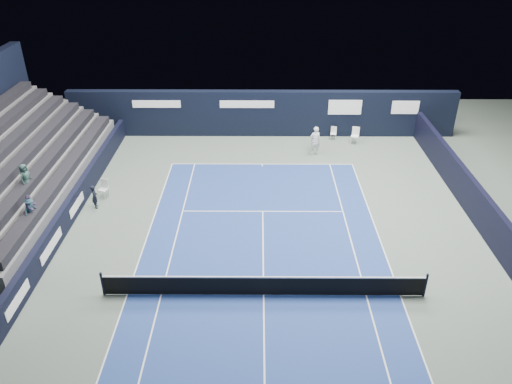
% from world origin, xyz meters
% --- Properties ---
extents(ground, '(48.00, 48.00, 0.00)m').
position_xyz_m(ground, '(0.00, 2.00, 0.00)').
color(ground, '#526156').
rests_on(ground, ground).
extents(court_surface, '(10.97, 23.77, 0.01)m').
position_xyz_m(court_surface, '(0.00, 0.00, 0.00)').
color(court_surface, navy).
rests_on(court_surface, ground).
extents(enclosure_wall_right, '(0.30, 22.00, 1.80)m').
position_xyz_m(enclosure_wall_right, '(10.50, 6.00, 0.90)').
color(enclosure_wall_right, black).
rests_on(enclosure_wall_right, ground).
extents(folding_chair_back_a, '(0.45, 0.44, 0.87)m').
position_xyz_m(folding_chair_back_a, '(4.81, 15.78, 0.50)').
color(folding_chair_back_a, silver).
rests_on(folding_chair_back_a, ground).
extents(folding_chair_back_b, '(0.61, 0.60, 1.09)m').
position_xyz_m(folding_chair_back_b, '(6.16, 15.16, 0.62)').
color(folding_chair_back_b, white).
rests_on(folding_chair_back_b, ground).
extents(line_judge_chair, '(0.57, 0.56, 1.00)m').
position_xyz_m(line_judge_chair, '(-8.50, 7.92, 0.57)').
color(line_judge_chair, white).
rests_on(line_judge_chair, ground).
extents(line_judge, '(0.46, 0.55, 1.28)m').
position_xyz_m(line_judge, '(-8.65, 6.76, 0.64)').
color(line_judge, black).
rests_on(line_judge, ground).
extents(court_markings, '(11.03, 23.83, 0.00)m').
position_xyz_m(court_markings, '(0.00, 0.00, 0.01)').
color(court_markings, white).
rests_on(court_markings, court_surface).
extents(tennis_net, '(12.90, 0.10, 1.10)m').
position_xyz_m(tennis_net, '(0.00, 0.00, 0.51)').
color(tennis_net, black).
rests_on(tennis_net, ground).
extents(back_sponsor_wall, '(26.00, 0.63, 3.10)m').
position_xyz_m(back_sponsor_wall, '(0.01, 16.50, 1.55)').
color(back_sponsor_wall, black).
rests_on(back_sponsor_wall, ground).
extents(side_barrier_left, '(0.33, 22.00, 1.20)m').
position_xyz_m(side_barrier_left, '(-9.50, 5.97, 0.60)').
color(side_barrier_left, black).
rests_on(side_barrier_left, ground).
extents(spectator_stand, '(6.00, 18.00, 6.40)m').
position_xyz_m(spectator_stand, '(-13.27, 6.98, 1.95)').
color(spectator_stand, '#535355').
rests_on(spectator_stand, ground).
extents(tennis_player, '(0.74, 0.89, 1.83)m').
position_xyz_m(tennis_player, '(3.32, 13.42, 0.91)').
color(tennis_player, white).
rests_on(tennis_player, ground).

